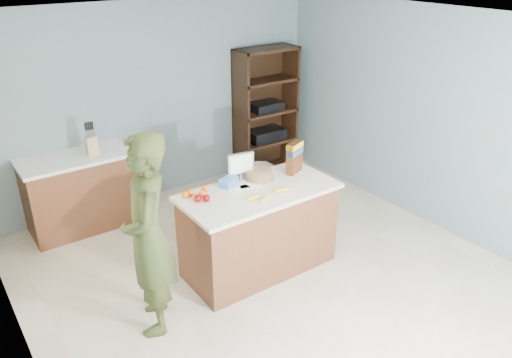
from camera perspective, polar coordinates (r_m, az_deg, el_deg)
floor at (r=5.12m, az=2.31°, el=-11.58°), size 4.50×5.00×0.02m
walls at (r=4.34m, az=2.69°, el=6.20°), size 4.52×5.02×2.51m
counter_peninsula at (r=5.08m, az=0.33°, el=-6.17°), size 1.56×0.76×0.90m
back_cabinet at (r=6.17m, az=-19.40°, el=-1.39°), size 1.24×0.62×0.90m
shelving_unit at (r=7.25m, az=0.89°, el=7.54°), size 0.90×0.40×1.80m
person at (r=4.21m, az=-12.19°, el=-6.41°), size 0.65×0.77×1.79m
knife_block at (r=5.93m, az=-18.26°, el=3.71°), size 0.12×0.10×0.31m
envelopes at (r=4.91m, az=-1.28°, el=-0.92°), size 0.37×0.18×0.00m
bananas at (r=4.73m, az=1.71°, el=-1.73°), size 0.49×0.19×0.04m
apples at (r=4.64m, az=-6.19°, el=-2.20°), size 0.14×0.12×0.07m
oranges at (r=4.74m, az=-6.87°, el=-1.66°), size 0.29×0.20×0.07m
blue_carton at (r=4.93m, az=-3.14°, el=-0.33°), size 0.21×0.18×0.08m
salad_bowl at (r=5.06m, az=0.35°, el=0.65°), size 0.30×0.30×0.13m
tv at (r=5.01m, az=-1.77°, el=1.64°), size 0.28×0.12×0.28m
cereal_box at (r=5.17m, az=4.44°, el=2.72°), size 0.23×0.15×0.33m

